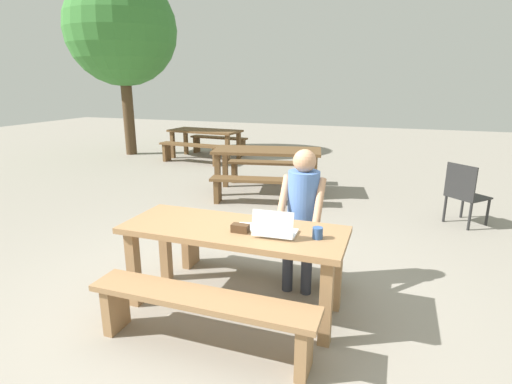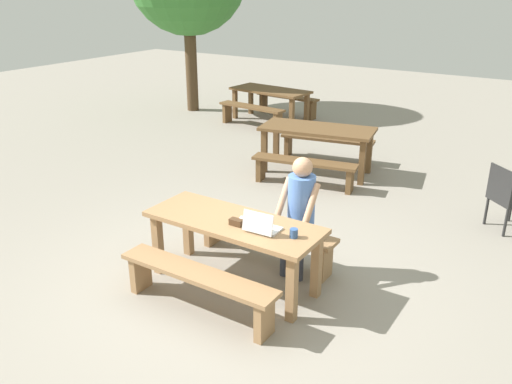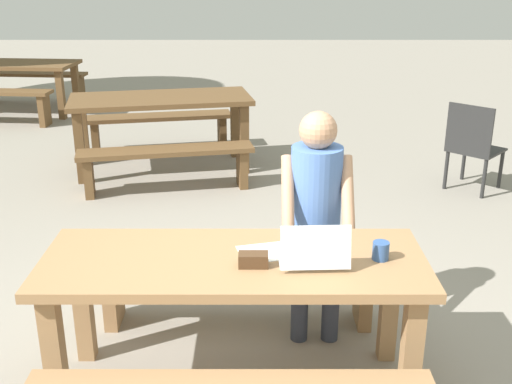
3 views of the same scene
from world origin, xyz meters
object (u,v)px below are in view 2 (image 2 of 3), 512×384
object	(u,v)px
laptop	(262,226)
picnic_table_rear	(270,94)
coffee_mug	(294,233)
person_seated	(300,208)
plastic_chair	(506,197)
picnic_table_mid	(317,135)
small_pouch	(236,222)
picnic_table_front	(234,231)

from	to	relation	value
laptop	picnic_table_rear	distance (m)	7.33
coffee_mug	person_seated	bearing A→B (deg)	113.47
picnic_table_rear	plastic_chair	bearing A→B (deg)	-25.84
plastic_chair	laptop	bearing A→B (deg)	102.26
person_seated	picnic_table_rear	world-z (taller)	person_seated
picnic_table_mid	picnic_table_rear	distance (m)	3.59
person_seated	picnic_table_mid	world-z (taller)	person_seated
small_pouch	picnic_table_rear	xyz separation A→B (m)	(-3.46, 6.32, -0.16)
small_pouch	picnic_table_rear	bearing A→B (deg)	118.67
person_seated	picnic_table_mid	bearing A→B (deg)	113.41
plastic_chair	person_seated	bearing A→B (deg)	97.08
coffee_mug	picnic_table_rear	xyz separation A→B (m)	(-4.07, 6.25, -0.17)
coffee_mug	laptop	bearing A→B (deg)	-170.85
person_seated	picnic_table_rear	size ratio (longest dim) A/B	0.72
small_pouch	picnic_table_rear	distance (m)	7.21
coffee_mug	person_seated	size ratio (longest dim) A/B	0.07
plastic_chair	picnic_table_rear	distance (m)	6.42
picnic_table_mid	person_seated	bearing A→B (deg)	-77.58
small_pouch	coffee_mug	world-z (taller)	coffee_mug
laptop	picnic_table_rear	xyz separation A→B (m)	(-3.74, 6.30, -0.18)
laptop	small_pouch	world-z (taller)	laptop
coffee_mug	plastic_chair	bearing A→B (deg)	64.11
person_seated	plastic_chair	distance (m)	2.96
coffee_mug	person_seated	distance (m)	0.65
plastic_chair	picnic_table_rear	world-z (taller)	plastic_chair
laptop	plastic_chair	size ratio (longest dim) A/B	0.39
small_pouch	person_seated	bearing A→B (deg)	61.97
plastic_chair	picnic_table_rear	xyz separation A→B (m)	(-5.52, 3.26, 0.17)
picnic_table_rear	picnic_table_front	bearing A→B (deg)	-56.94
coffee_mug	picnic_table_mid	bearing A→B (deg)	113.42
picnic_table_front	laptop	size ratio (longest dim) A/B	5.58
small_pouch	coffee_mug	distance (m)	0.62
coffee_mug	picnic_table_mid	size ratio (longest dim) A/B	0.05
coffee_mug	small_pouch	bearing A→B (deg)	-173.20
small_pouch	plastic_chair	size ratio (longest dim) A/B	0.16
laptop	picnic_table_mid	world-z (taller)	laptop
picnic_table_front	person_seated	world-z (taller)	person_seated
coffee_mug	picnic_table_rear	bearing A→B (deg)	123.08
picnic_table_front	small_pouch	world-z (taller)	small_pouch
small_pouch	coffee_mug	xyz separation A→B (m)	(0.61, 0.07, 0.01)
laptop	picnic_table_mid	size ratio (longest dim) A/B	0.17
laptop	picnic_table_mid	bearing A→B (deg)	-73.74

